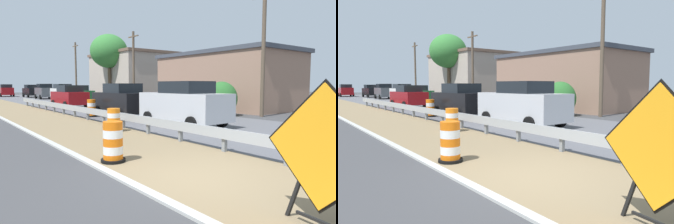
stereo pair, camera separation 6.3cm
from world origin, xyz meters
The scene contains 24 objects.
ground_plane centered at (0.00, 0.00, 0.00)m, with size 160.00×160.00×0.00m, color #3D3D3F.
median_dirt_strip centered at (0.69, 0.00, 0.00)m, with size 3.79×120.00×0.01m, color #7F6B4C.
far_lane_asphalt centered at (6.44, 0.00, 0.00)m, with size 7.70×120.00×0.00m, color #56565B.
curb_near_edge centered at (-1.30, 0.00, 0.00)m, with size 0.20×120.00×0.11m, color #ADADA8.
guardrail_median centered at (2.35, 0.29, 0.52)m, with size 0.18×52.55×0.71m.
warning_sign_diamond centered at (-0.23, -2.78, 1.07)m, with size 0.27×1.81×2.06m.
traffic_barrel_nearest centered at (-0.75, 2.22, 0.47)m, with size 0.63×0.63×1.04m.
traffic_barrel_close centered at (1.60, 6.72, 0.44)m, with size 0.66×0.66×0.99m.
traffic_barrel_mid centered at (3.30, 12.95, 0.48)m, with size 0.63×0.63×1.07m.
car_lead_near_lane centered at (4.75, 11.79, 1.03)m, with size 2.11×4.39×2.05m.
car_trailing_near_lane centered at (7.85, 46.80, 1.00)m, with size 2.16×4.50×1.98m.
car_lead_far_lane centered at (4.80, 21.03, 0.97)m, with size 2.13×4.25×1.93m.
car_mid_far_lane centered at (7.84, 39.50, 1.05)m, with size 2.17×4.13×2.11m.
car_trailing_far_lane centered at (5.01, 51.94, 1.02)m, with size 2.19×4.10×2.05m.
car_distant_a centered at (8.29, 33.23, 1.04)m, with size 2.12×4.38×2.07m.
car_distant_b centered at (5.16, 6.36, 1.07)m, with size 2.24×4.82×2.13m.
car_distant_c centered at (7.99, 27.36, 0.96)m, with size 2.13×4.55×1.92m.
roadside_shop_near centered at (15.18, 12.64, 2.34)m, with size 6.39×11.69×4.65m.
roadside_shop_far centered at (15.81, 29.05, 2.98)m, with size 7.40×10.92×5.93m.
utility_pole_near centered at (11.64, 6.55, 4.04)m, with size 0.24×1.80×7.77m.
utility_pole_mid centered at (11.69, 21.85, 3.79)m, with size 0.24×1.80×7.28m.
utility_pole_far centered at (11.38, 36.85, 4.06)m, with size 0.24×1.80×7.82m.
bush_roadside centered at (10.10, 8.47, 1.09)m, with size 2.00×2.00×2.18m, color #286028.
tree_roadside centered at (12.03, 27.93, 5.86)m, with size 4.34×4.34×7.84m.
Camera 1 is at (-4.26, -4.67, 1.97)m, focal length 32.33 mm.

